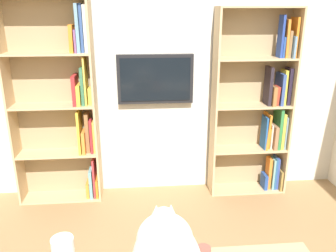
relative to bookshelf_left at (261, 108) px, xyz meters
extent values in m
cube|color=silver|center=(1.19, -0.17, 0.34)|extent=(4.52, 0.06, 2.70)
cube|color=tan|center=(-0.31, 0.02, 0.04)|extent=(0.02, 0.28, 2.09)
cube|color=tan|center=(0.54, 0.02, 0.04)|extent=(0.02, 0.28, 2.09)
cube|color=tan|center=(0.11, -0.11, 0.04)|extent=(0.87, 0.01, 2.09)
cube|color=tan|center=(0.11, 0.02, -1.00)|extent=(0.83, 0.27, 0.02)
cube|color=tan|center=(0.11, 0.02, -0.48)|extent=(0.83, 0.27, 0.02)
cube|color=tan|center=(0.11, 0.02, 0.04)|extent=(0.83, 0.27, 0.02)
cube|color=tan|center=(0.11, 0.02, 0.55)|extent=(0.83, 0.27, 0.02)
cube|color=tan|center=(0.11, 0.02, 1.07)|extent=(0.83, 0.27, 0.02)
cube|color=olive|center=(-0.28, 0.04, -0.87)|extent=(0.03, 0.23, 0.24)
cube|color=#364C9E|center=(-0.25, 0.02, -0.79)|extent=(0.03, 0.17, 0.39)
cube|color=#28578C|center=(-0.22, 0.04, -0.79)|extent=(0.02, 0.13, 0.39)
cube|color=#6DA29E|center=(-0.19, 0.04, -0.80)|extent=(0.02, 0.14, 0.38)
cube|color=orange|center=(-0.15, 0.03, -0.79)|extent=(0.04, 0.12, 0.39)
cube|color=#244792|center=(-0.11, 0.04, -0.90)|extent=(0.04, 0.16, 0.18)
cube|color=#7193A5|center=(-0.28, 0.03, -0.28)|extent=(0.02, 0.18, 0.38)
cube|color=gold|center=(-0.25, 0.02, -0.26)|extent=(0.03, 0.20, 0.42)
cube|color=#307D40|center=(-0.21, 0.02, -0.23)|extent=(0.03, 0.23, 0.48)
cube|color=#936A48|center=(-0.17, 0.02, -0.33)|extent=(0.04, 0.24, 0.27)
cube|color=beige|center=(-0.13, 0.02, -0.33)|extent=(0.02, 0.14, 0.28)
cube|color=orange|center=(-0.11, 0.02, -0.35)|extent=(0.03, 0.15, 0.24)
cube|color=orange|center=(-0.08, 0.02, -0.27)|extent=(0.04, 0.22, 0.41)
cube|color=#24579D|center=(-0.05, 0.03, -0.28)|extent=(0.02, 0.17, 0.38)
cube|color=#251C2D|center=(-0.27, 0.03, 0.25)|extent=(0.04, 0.15, 0.40)
cube|color=yellow|center=(-0.23, 0.02, 0.24)|extent=(0.04, 0.15, 0.38)
cube|color=#364E8D|center=(-0.19, 0.02, 0.22)|extent=(0.04, 0.22, 0.35)
cube|color=#B83827|center=(-0.14, 0.04, 0.15)|extent=(0.04, 0.14, 0.21)
cube|color=#986636|center=(-0.10, 0.04, 0.15)|extent=(0.04, 0.20, 0.21)
cube|color=#282128|center=(-0.05, 0.02, 0.26)|extent=(0.04, 0.18, 0.42)
cube|color=orange|center=(-0.28, 0.03, 0.77)|extent=(0.03, 0.18, 0.41)
cube|color=#668EB0|center=(-0.25, 0.04, 0.68)|extent=(0.02, 0.23, 0.22)
cube|color=olive|center=(-0.21, 0.04, 0.70)|extent=(0.03, 0.16, 0.28)
cube|color=orange|center=(-0.18, 0.03, 0.76)|extent=(0.04, 0.17, 0.39)
cube|color=#294E9D|center=(-0.16, 0.03, 0.67)|extent=(0.02, 0.14, 0.21)
cube|color=#26409A|center=(-0.13, 0.04, 0.78)|extent=(0.02, 0.13, 0.43)
cube|color=tan|center=(1.83, 0.02, 0.09)|extent=(0.02, 0.28, 2.19)
cube|color=tan|center=(2.70, 0.02, 0.09)|extent=(0.02, 0.28, 2.19)
cube|color=tan|center=(2.26, -0.11, 0.09)|extent=(0.89, 0.01, 2.19)
cube|color=tan|center=(2.26, 0.02, -1.00)|extent=(0.85, 0.27, 0.02)
cube|color=tan|center=(2.26, 0.02, -0.46)|extent=(0.85, 0.27, 0.02)
cube|color=tan|center=(2.26, 0.02, 0.09)|extent=(0.85, 0.27, 0.02)
cube|color=tan|center=(2.26, 0.02, 0.63)|extent=(0.85, 0.27, 0.02)
cube|color=orange|center=(1.86, 0.02, -0.88)|extent=(0.02, 0.24, 0.22)
cube|color=#C3373A|center=(1.89, 0.02, -0.76)|extent=(0.02, 0.23, 0.46)
cube|color=#6BA0A5|center=(1.93, 0.04, -0.82)|extent=(0.03, 0.21, 0.34)
cube|color=orange|center=(1.97, 0.04, -0.90)|extent=(0.03, 0.16, 0.18)
cube|color=gold|center=(1.86, 0.02, -0.27)|extent=(0.02, 0.17, 0.35)
cube|color=#B5292F|center=(1.89, 0.04, -0.26)|extent=(0.03, 0.13, 0.38)
cube|color=olive|center=(1.93, 0.02, -0.22)|extent=(0.04, 0.13, 0.44)
cube|color=orange|center=(1.97, 0.04, -0.32)|extent=(0.03, 0.20, 0.25)
cube|color=yellow|center=(2.01, 0.02, -0.21)|extent=(0.03, 0.24, 0.48)
cube|color=gold|center=(1.87, 0.02, 0.19)|extent=(0.04, 0.13, 0.18)
cube|color=gold|center=(1.91, 0.03, 0.35)|extent=(0.02, 0.20, 0.50)
cube|color=#39704E|center=(1.94, 0.02, 0.29)|extent=(0.03, 0.17, 0.39)
cube|color=gold|center=(1.98, 0.03, 0.20)|extent=(0.04, 0.23, 0.22)
cube|color=#AD282A|center=(2.02, 0.02, 0.25)|extent=(0.04, 0.23, 0.31)
cube|color=silver|center=(1.87, 0.03, 0.87)|extent=(0.03, 0.15, 0.46)
cube|color=#39548C|center=(1.90, 0.02, 0.87)|extent=(0.03, 0.14, 0.47)
cube|color=#6A96B2|center=(1.94, 0.04, 0.87)|extent=(0.03, 0.17, 0.47)
cube|color=#7E4D7C|center=(1.97, 0.04, 0.75)|extent=(0.02, 0.17, 0.22)
cube|color=orange|center=(2.01, 0.04, 0.77)|extent=(0.04, 0.17, 0.27)
cube|color=black|center=(1.18, -0.09, 0.33)|extent=(0.82, 0.06, 0.53)
cube|color=black|center=(1.18, -0.05, 0.33)|extent=(0.75, 0.01, 0.46)
ellipsoid|color=white|center=(1.26, 2.19, -0.03)|extent=(0.28, 0.29, 0.26)
sphere|color=white|center=(1.26, 2.12, 0.04)|extent=(0.13, 0.13, 0.13)
cone|color=white|center=(1.22, 2.12, 0.09)|extent=(0.06, 0.06, 0.07)
cone|color=white|center=(1.29, 2.12, 0.09)|extent=(0.06, 0.06, 0.07)
cone|color=beige|center=(1.22, 2.13, 0.09)|extent=(0.03, 0.03, 0.05)
cone|color=beige|center=(1.29, 2.13, 0.09)|extent=(0.03, 0.03, 0.05)
camera|label=1|loc=(1.36, 3.59, 1.04)|focal=36.57mm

